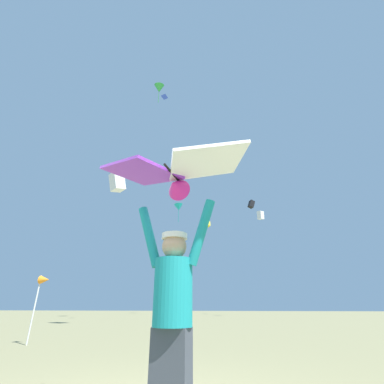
{
  "coord_description": "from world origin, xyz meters",
  "views": [
    {
      "loc": [
        0.86,
        -2.69,
        0.98
      ],
      "look_at": [
        0.35,
        0.91,
        2.55
      ],
      "focal_mm": 24.75,
      "sensor_mm": 36.0,
      "label": 1
    }
  ],
  "objects": [
    {
      "name": "distant_kite_teal_mid_left",
      "position": [
        -6.52,
        34.43,
        14.73
      ],
      "size": [
        1.53,
        1.49,
        2.93
      ],
      "color": "#19B2AD"
    },
    {
      "name": "distant_kite_green_low_right",
      "position": [
        -5.57,
        17.82,
        21.99
      ],
      "size": [
        1.47,
        1.59,
        2.46
      ],
      "color": "green"
    },
    {
      "name": "distant_kite_blue_high_right",
      "position": [
        -4.15,
        15.04,
        18.12
      ],
      "size": [
        0.63,
        0.62,
        0.22
      ],
      "color": "blue"
    },
    {
      "name": "kite_flyer_person",
      "position": [
        0.35,
        -0.26,
        0.94
      ],
      "size": [
        0.81,
        0.39,
        1.92
      ],
      "color": "#424751",
      "rests_on": "ground"
    },
    {
      "name": "distant_kite_black_overhead_distant",
      "position": [
        4.02,
        31.2,
        13.49
      ],
      "size": [
        1.08,
        0.98,
        1.15
      ],
      "color": "black"
    },
    {
      "name": "distant_kite_yellow_high_left",
      "position": [
        -2.02,
        33.18,
        11.59
      ],
      "size": [
        0.71,
        0.9,
        0.94
      ],
      "color": "yellow"
    },
    {
      "name": "distant_kite_white_low_left",
      "position": [
        4.43,
        26.05,
        10.23
      ],
      "size": [
        0.79,
        0.87,
        0.96
      ],
      "color": "white"
    },
    {
      "name": "distant_kite_white_far_center",
      "position": [
        -5.97,
        11.61,
        8.2
      ],
      "size": [
        1.17,
        1.14,
        1.3
      ],
      "color": "white"
    },
    {
      "name": "marker_flag",
      "position": [
        -4.64,
        4.83,
        1.58
      ],
      "size": [
        0.3,
        0.24,
        1.82
      ],
      "color": "silver",
      "rests_on": "ground"
    },
    {
      "name": "held_stunt_kite",
      "position": [
        0.34,
        -0.32,
        2.23
      ],
      "size": [
        1.59,
        0.96,
        0.38
      ],
      "color": "black"
    }
  ]
}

